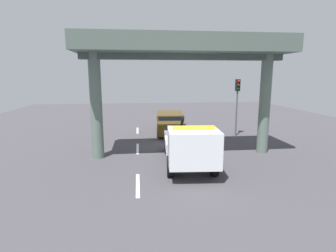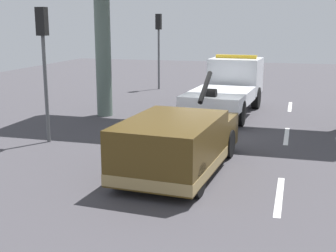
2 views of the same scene
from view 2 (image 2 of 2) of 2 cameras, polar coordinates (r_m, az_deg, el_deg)
name	(u,v)px [view 2 (image 2 of 2)]	position (r m, az deg, el deg)	size (l,w,h in m)	color
ground_plane	(211,133)	(17.29, 5.35, -0.81)	(60.00, 40.00, 0.10)	#423F44
lane_stripe_west	(279,196)	(11.28, 13.60, -8.37)	(2.60, 0.16, 0.01)	silver
lane_stripe_mid	(287,136)	(17.02, 14.44, -1.20)	(2.60, 0.16, 0.01)	silver
lane_stripe_east	(290,107)	(22.89, 14.84, 2.33)	(2.60, 0.16, 0.01)	silver
tow_truck_white	(229,85)	(20.94, 7.56, 5.02)	(7.32, 2.80, 2.46)	white
towed_van_green	(178,144)	(12.39, 1.26, -2.30)	(5.33, 2.53, 1.58)	#4C3814
traffic_light_near	(44,45)	(15.77, -15.12, 9.60)	(0.39, 0.32, 4.45)	#515456
traffic_light_far	(159,35)	(27.75, -1.15, 11.21)	(0.39, 0.32, 4.42)	#515456
traffic_cone_orange	(154,125)	(16.77, -1.76, 0.13)	(0.57, 0.57, 0.68)	orange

